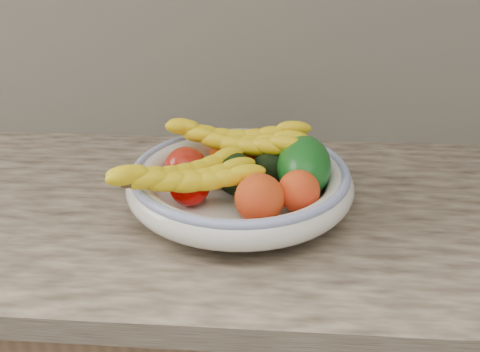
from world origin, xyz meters
name	(u,v)px	position (x,y,z in m)	size (l,w,h in m)	color
fruit_bowl	(240,182)	(0.00, 1.66, 0.95)	(0.39, 0.39, 0.08)	silver
clementine_back_left	(224,153)	(-0.04, 1.77, 0.95)	(0.05, 0.05, 0.05)	#FA5405
clementine_back_right	(259,152)	(0.03, 1.78, 0.95)	(0.05, 0.05, 0.05)	#FF5A05
clementine_back_mid	(236,163)	(-0.01, 1.73, 0.95)	(0.05, 0.05, 0.05)	orange
tomato_left	(186,166)	(-0.10, 1.69, 0.96)	(0.08, 0.08, 0.07)	#AA1C0F
tomato_near_left	(190,187)	(-0.08, 1.61, 0.96)	(0.07, 0.07, 0.06)	#C10401
avocado_center	(235,173)	(-0.01, 1.66, 0.96)	(0.07, 0.10, 0.07)	black
avocado_right	(279,163)	(0.07, 1.71, 0.96)	(0.07, 0.10, 0.07)	black
green_mango	(304,166)	(0.11, 1.67, 0.98)	(0.09, 0.14, 0.10)	#0E4F14
peach_front	(260,198)	(0.04, 1.57, 0.97)	(0.08, 0.08, 0.08)	orange
peach_right	(299,191)	(0.10, 1.60, 0.97)	(0.07, 0.07, 0.07)	orange
banana_bunch_back	(235,143)	(-0.01, 1.74, 0.99)	(0.28, 0.11, 0.08)	yellow
banana_bunch_front	(185,180)	(-0.08, 1.59, 0.98)	(0.26, 0.11, 0.07)	yellow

